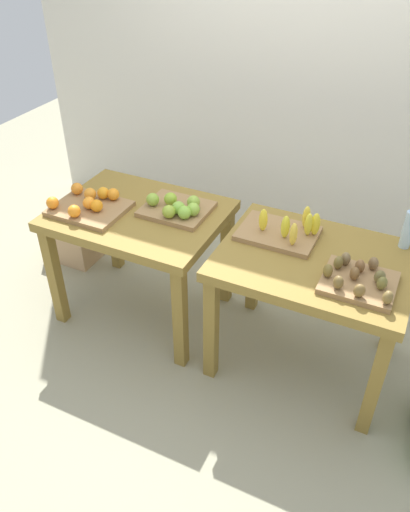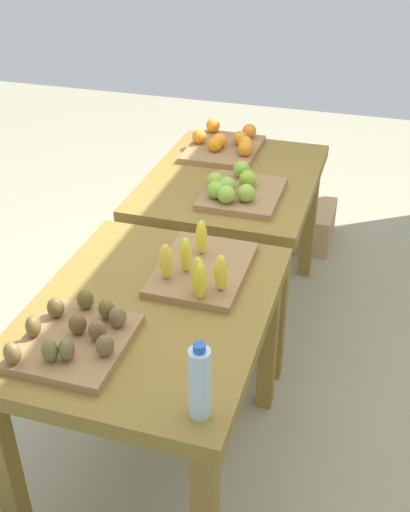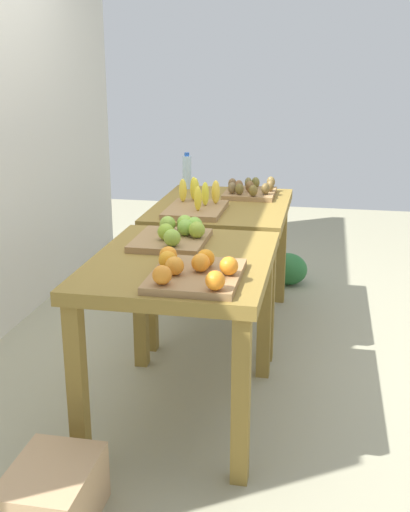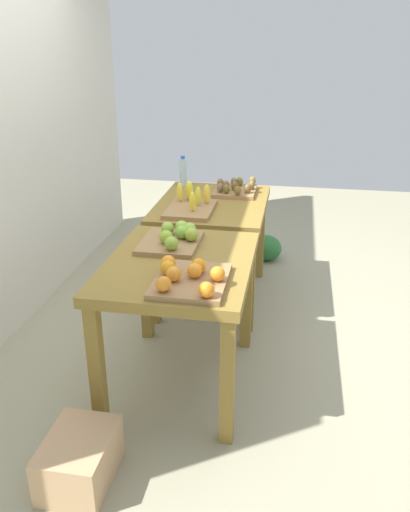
{
  "view_description": "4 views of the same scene",
  "coord_description": "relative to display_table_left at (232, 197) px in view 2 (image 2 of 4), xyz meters",
  "views": [
    {
      "loc": [
        0.98,
        -2.26,
        2.41
      ],
      "look_at": [
        -0.08,
        -0.04,
        0.63
      ],
      "focal_mm": 35.69,
      "sensor_mm": 36.0,
      "label": 1
    },
    {
      "loc": [
        2.11,
        0.67,
        2.04
      ],
      "look_at": [
        -0.09,
        0.0,
        0.61
      ],
      "focal_mm": 43.26,
      "sensor_mm": 36.0,
      "label": 2
    },
    {
      "loc": [
        -3.22,
        -0.62,
        1.67
      ],
      "look_at": [
        -0.02,
        -0.01,
        0.64
      ],
      "focal_mm": 44.75,
      "sensor_mm": 36.0,
      "label": 3
    },
    {
      "loc": [
        -3.14,
        -0.61,
        1.95
      ],
      "look_at": [
        -0.02,
        -0.05,
        0.6
      ],
      "focal_mm": 36.67,
      "sensor_mm": 36.0,
      "label": 4
    }
  ],
  "objects": [
    {
      "name": "ground_plane",
      "position": [
        0.56,
        0.0,
        -0.68
      ],
      "size": [
        8.0,
        8.0,
        0.0
      ],
      "primitive_type": "plane",
      "color": "#9C987C"
    },
    {
      "name": "display_table_left",
      "position": [
        0.0,
        0.0,
        0.0
      ],
      "size": [
        1.04,
        0.8,
        0.79
      ],
      "color": "olive",
      "rests_on": "ground_plane"
    },
    {
      "name": "display_table_right",
      "position": [
        1.12,
        0.0,
        0.0
      ],
      "size": [
        1.04,
        0.8,
        0.79
      ],
      "color": "olive",
      "rests_on": "ground_plane"
    },
    {
      "name": "orange_bin",
      "position": [
        -0.28,
        -0.11,
        0.16
      ],
      "size": [
        0.45,
        0.36,
        0.11
      ],
      "color": "#997347",
      "rests_on": "display_table_left"
    },
    {
      "name": "apple_bin",
      "position": [
        0.23,
        0.08,
        0.16
      ],
      "size": [
        0.4,
        0.35,
        0.11
      ],
      "color": "#997347",
      "rests_on": "display_table_left"
    },
    {
      "name": "banana_crate",
      "position": [
        0.89,
        0.11,
        0.16
      ],
      "size": [
        0.44,
        0.32,
        0.17
      ],
      "color": "#997347",
      "rests_on": "display_table_right"
    },
    {
      "name": "kiwi_bin",
      "position": [
        1.37,
        -0.14,
        0.15
      ],
      "size": [
        0.37,
        0.32,
        0.1
      ],
      "color": "#997347",
      "rests_on": "display_table_right"
    },
    {
      "name": "water_bottle",
      "position": [
        1.53,
        0.31,
        0.23
      ],
      "size": [
        0.06,
        0.06,
        0.24
      ],
      "color": "silver",
      "rests_on": "display_table_right"
    },
    {
      "name": "cardboard_produce_box",
      "position": [
        -0.84,
        0.3,
        -0.56
      ],
      "size": [
        0.4,
        0.3,
        0.24
      ],
      "primitive_type": "cube",
      "color": "tan",
      "rests_on": "ground_plane"
    }
  ]
}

